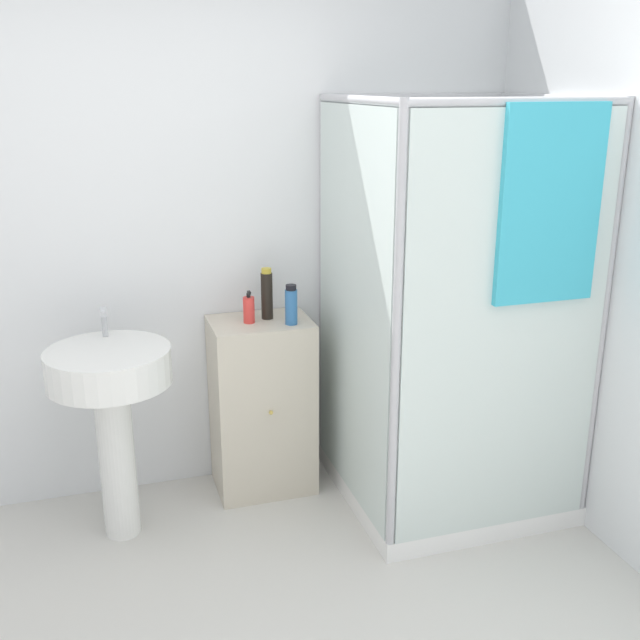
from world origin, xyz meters
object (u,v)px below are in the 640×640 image
at_px(shampoo_bottle_tall_black, 267,294).
at_px(shampoo_bottle_blue, 291,305).
at_px(soap_dispenser, 249,309).
at_px(sink, 111,395).

height_order(shampoo_bottle_tall_black, shampoo_bottle_blue, shampoo_bottle_tall_black).
bearing_deg(shampoo_bottle_blue, soap_dispenser, 156.35).
xyz_separation_m(shampoo_bottle_tall_black, shampoo_bottle_blue, (0.09, -0.12, -0.03)).
relative_size(sink, shampoo_bottle_blue, 5.36).
relative_size(shampoo_bottle_tall_black, shampoo_bottle_blue, 1.30).
height_order(sink, shampoo_bottle_tall_black, shampoo_bottle_tall_black).
relative_size(soap_dispenser, shampoo_bottle_blue, 0.82).
bearing_deg(shampoo_bottle_tall_black, shampoo_bottle_blue, -54.06).
bearing_deg(soap_dispenser, shampoo_bottle_tall_black, 22.08).
height_order(soap_dispenser, shampoo_bottle_tall_black, shampoo_bottle_tall_black).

